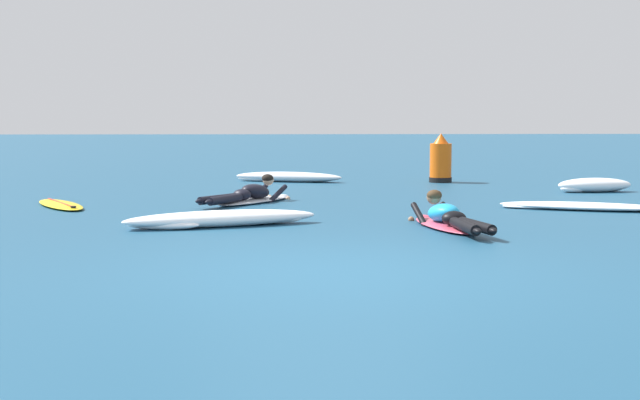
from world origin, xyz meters
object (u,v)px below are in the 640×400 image
surfer_near (448,218)px  surfer_far (250,195)px  drifting_surfboard (61,205)px  channel_marker_buoy (441,162)px

surfer_near → surfer_far: size_ratio=1.09×
surfer_far → drifting_surfboard: 3.27m
drifting_surfboard → channel_marker_buoy: bearing=34.1°
surfer_near → channel_marker_buoy: (1.50, 8.34, 0.33)m
surfer_far → channel_marker_buoy: channel_marker_buoy is taller
surfer_near → surfer_far: same height
surfer_far → channel_marker_buoy: 6.40m
drifting_surfboard → channel_marker_buoy: size_ratio=1.81×
drifting_surfboard → channel_marker_buoy: 9.17m
drifting_surfboard → surfer_near: bearing=-27.7°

